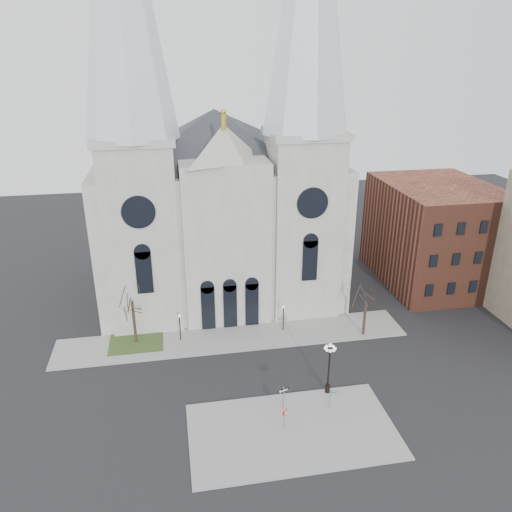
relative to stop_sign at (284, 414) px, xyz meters
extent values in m
plane|color=black|center=(-2.33, 4.60, -1.69)|extent=(160.00, 160.00, 0.00)
cube|color=gray|center=(0.67, -0.40, -1.62)|extent=(18.00, 10.00, 0.14)
cube|color=gray|center=(-2.33, 15.60, -1.62)|extent=(40.00, 6.00, 0.14)
cube|color=#2C441D|center=(-13.33, 16.60, -1.60)|extent=(6.00, 5.00, 0.18)
cube|color=#9E9A93|center=(-2.33, 30.60, 7.31)|extent=(30.00, 24.00, 18.00)
pyramid|color=#2D3035|center=(-2.33, 30.60, 22.31)|extent=(33.00, 26.40, 6.00)
cube|color=#9E9A93|center=(-11.83, 22.10, 9.31)|extent=(8.00, 8.00, 22.00)
cylinder|color=black|center=(-11.83, 18.05, 13.31)|extent=(3.60, 0.30, 3.60)
cube|color=#9E9A93|center=(7.17, 22.10, 9.31)|extent=(8.00, 8.00, 22.00)
cylinder|color=black|center=(7.17, 18.05, 13.31)|extent=(3.60, 0.30, 3.60)
cube|color=#9E9A93|center=(-2.33, 20.60, 8.06)|extent=(10.00, 5.00, 19.50)
pyramid|color=#9E9A93|center=(-2.33, 20.60, 19.81)|extent=(11.00, 5.00, 4.00)
cube|color=brown|center=(27.67, 26.60, 5.31)|extent=(14.00, 18.00, 14.00)
cylinder|color=black|center=(-13.33, 16.60, 0.93)|extent=(0.32, 0.32, 5.25)
cylinder|color=black|center=(12.67, 13.60, 0.41)|extent=(0.32, 0.32, 4.20)
cylinder|color=black|center=(-8.33, 16.10, -0.05)|extent=(0.12, 0.12, 3.00)
sphere|color=white|center=(-8.33, 16.10, 1.55)|extent=(0.32, 0.32, 0.32)
cylinder|color=black|center=(3.67, 16.10, -0.05)|extent=(0.12, 0.12, 3.00)
sphere|color=white|center=(3.67, 16.10, 1.55)|extent=(0.32, 0.32, 0.32)
cylinder|color=slate|center=(0.00, 0.00, -0.52)|extent=(0.08, 0.08, 2.07)
cylinder|color=#B61E0C|center=(0.00, 0.00, 0.21)|extent=(0.70, 0.24, 0.72)
cylinder|color=white|center=(0.00, 0.00, 0.21)|extent=(0.75, 0.24, 0.77)
cube|color=white|center=(0.00, 0.00, 0.32)|extent=(0.39, 0.13, 0.09)
cube|color=white|center=(0.00, 0.00, 0.09)|extent=(0.44, 0.15, 0.09)
cylinder|color=black|center=(5.27, 4.10, 0.88)|extent=(0.17, 0.17, 4.86)
cylinder|color=black|center=(5.27, 4.10, -1.13)|extent=(0.46, 0.46, 0.84)
sphere|color=white|center=(5.27, 4.10, 3.78)|extent=(0.34, 0.34, 0.34)
cylinder|color=slate|center=(0.51, 2.48, -0.36)|extent=(0.10, 0.10, 2.39)
cube|color=black|center=(0.51, 2.48, 0.56)|extent=(1.02, 0.31, 0.34)
cylinder|color=slate|center=(4.72, 1.86, -0.55)|extent=(0.08, 0.08, 2.01)
cube|color=#0D5D24|center=(5.04, 1.81, 0.32)|extent=(0.56, 0.12, 0.14)
cube|color=#0D5D24|center=(5.04, 1.81, 0.14)|extent=(0.56, 0.12, 0.14)
camera|label=1|loc=(-8.55, -33.59, 29.18)|focal=35.00mm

